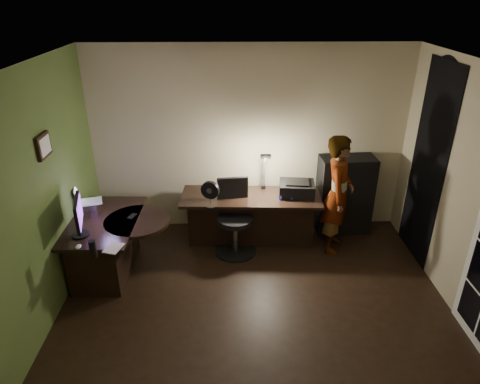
{
  "coord_description": "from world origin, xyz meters",
  "views": [
    {
      "loc": [
        -0.27,
        -3.82,
        3.35
      ],
      "look_at": [
        -0.15,
        1.05,
        1.0
      ],
      "focal_mm": 32.0,
      "sensor_mm": 36.0,
      "label": 1
    }
  ],
  "objects_px": {
    "cabinet": "(344,195)",
    "monitor": "(78,223)",
    "desk_right": "(251,219)",
    "person": "(338,195)",
    "office_chair": "(235,219)",
    "desk_left": "(108,246)"
  },
  "relations": [
    {
      "from": "cabinet",
      "to": "monitor",
      "type": "relative_size",
      "value": 2.32
    },
    {
      "from": "cabinet",
      "to": "desk_right",
      "type": "bearing_deg",
      "value": -171.34
    },
    {
      "from": "monitor",
      "to": "person",
      "type": "height_order",
      "value": "person"
    },
    {
      "from": "desk_right",
      "to": "person",
      "type": "relative_size",
      "value": 1.16
    },
    {
      "from": "person",
      "to": "office_chair",
      "type": "bearing_deg",
      "value": 110.24
    },
    {
      "from": "desk_right",
      "to": "office_chair",
      "type": "bearing_deg",
      "value": -125.54
    },
    {
      "from": "cabinet",
      "to": "person",
      "type": "distance_m",
      "value": 0.6
    },
    {
      "from": "desk_right",
      "to": "cabinet",
      "type": "height_order",
      "value": "cabinet"
    },
    {
      "from": "desk_right",
      "to": "person",
      "type": "bearing_deg",
      "value": -7.33
    },
    {
      "from": "desk_right",
      "to": "office_chair",
      "type": "distance_m",
      "value": 0.39
    },
    {
      "from": "person",
      "to": "monitor",
      "type": "bearing_deg",
      "value": 121.76
    },
    {
      "from": "monitor",
      "to": "cabinet",
      "type": "bearing_deg",
      "value": 6.92
    },
    {
      "from": "monitor",
      "to": "person",
      "type": "bearing_deg",
      "value": 0.38
    },
    {
      "from": "desk_right",
      "to": "office_chair",
      "type": "xyz_separation_m",
      "value": [
        -0.22,
        -0.28,
        0.15
      ]
    },
    {
      "from": "desk_left",
      "to": "monitor",
      "type": "relative_size",
      "value": 2.61
    },
    {
      "from": "monitor",
      "to": "person",
      "type": "xyz_separation_m",
      "value": [
        3.17,
        0.84,
        -0.1
      ]
    },
    {
      "from": "monitor",
      "to": "office_chair",
      "type": "height_order",
      "value": "monitor"
    },
    {
      "from": "desk_right",
      "to": "office_chair",
      "type": "height_order",
      "value": "office_chair"
    },
    {
      "from": "desk_right",
      "to": "person",
      "type": "distance_m",
      "value": 1.26
    },
    {
      "from": "desk_left",
      "to": "cabinet",
      "type": "xyz_separation_m",
      "value": [
        3.23,
        0.98,
        0.21
      ]
    },
    {
      "from": "cabinet",
      "to": "monitor",
      "type": "distance_m",
      "value": 3.68
    },
    {
      "from": "office_chair",
      "to": "person",
      "type": "distance_m",
      "value": 1.42
    }
  ]
}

